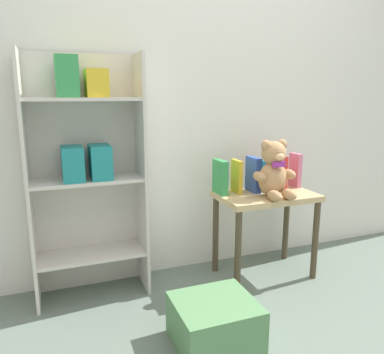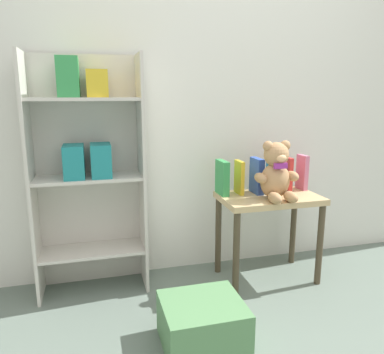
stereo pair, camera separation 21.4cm
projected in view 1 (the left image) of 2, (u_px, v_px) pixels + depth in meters
wall_back at (205, 83)px, 2.44m from camera, size 4.80×0.06×2.50m
bookshelf_side at (86, 163)px, 2.12m from camera, size 0.64×0.28×1.40m
display_table at (266, 208)px, 2.41m from camera, size 0.62×0.38×0.56m
teddy_bear at (274, 171)px, 2.28m from camera, size 0.27×0.25×0.35m
book_standing_green at (220, 177)px, 2.36m from camera, size 0.05×0.15×0.22m
book_standing_yellow at (237, 176)px, 2.40m from camera, size 0.02×0.12×0.21m
book_standing_blue at (253, 174)px, 2.42m from camera, size 0.04×0.14×0.23m
book_standing_teal at (267, 176)px, 2.47m from camera, size 0.03×0.11×0.19m
book_standing_red at (281, 172)px, 2.51m from camera, size 0.03×0.11×0.22m
book_standing_pink at (295, 170)px, 2.55m from camera, size 0.04×0.11×0.23m
storage_bin at (215, 322)px, 1.79m from camera, size 0.38×0.35×0.22m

